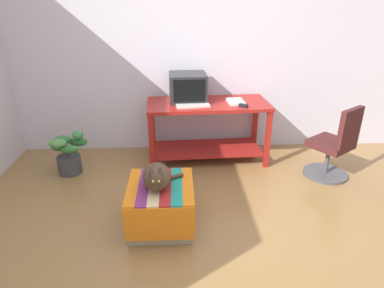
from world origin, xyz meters
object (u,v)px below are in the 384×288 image
at_px(ottoman_with_blanket, 161,205).
at_px(potted_plant, 68,154).
at_px(desk, 208,121).
at_px(tv_monitor, 188,88).
at_px(cat, 157,177).
at_px(stapler, 243,106).
at_px(keyboard, 193,106).
at_px(book, 236,102).
at_px(office_chair, 334,147).

distance_m(ottoman_with_blanket, potted_plant, 1.59).
height_order(ottoman_with_blanket, potted_plant, potted_plant).
height_order(desk, tv_monitor, tv_monitor).
height_order(desk, potted_plant, desk).
bearing_deg(ottoman_with_blanket, tv_monitor, 78.43).
xyz_separation_m(cat, stapler, (0.98, 1.21, 0.26)).
bearing_deg(desk, cat, -114.81).
xyz_separation_m(keyboard, cat, (-0.38, -1.25, -0.26)).
relative_size(book, potted_plant, 0.47).
relative_size(book, stapler, 2.29).
bearing_deg(ottoman_with_blanket, book, 56.52).
xyz_separation_m(desk, stapler, (0.41, -0.21, 0.26)).
xyz_separation_m(tv_monitor, cat, (-0.33, -1.51, -0.41)).
distance_m(cat, stapler, 1.58).
bearing_deg(office_chair, potted_plant, -39.43).
relative_size(ottoman_with_blanket, office_chair, 0.76).
bearing_deg(tv_monitor, keyboard, -80.73).
xyz_separation_m(tv_monitor, keyboard, (0.05, -0.26, -0.16)).
relative_size(keyboard, office_chair, 0.45).
bearing_deg(keyboard, book, 5.26).
relative_size(book, office_chair, 0.28).
distance_m(book, potted_plant, 2.15).
distance_m(tv_monitor, ottoman_with_blanket, 1.68).
relative_size(book, cat, 0.62).
bearing_deg(office_chair, book, -60.29).
xyz_separation_m(keyboard, stapler, (0.60, -0.05, 0.01)).
relative_size(desk, stapler, 13.96).
height_order(book, stapler, stapler).
bearing_deg(book, tv_monitor, 162.62).
height_order(desk, book, book).
relative_size(office_chair, stapler, 8.09).
distance_m(desk, potted_plant, 1.77).
distance_m(desk, book, 0.43).
height_order(tv_monitor, cat, tv_monitor).
bearing_deg(potted_plant, cat, -44.15).
height_order(ottoman_with_blanket, cat, cat).
height_order(keyboard, ottoman_with_blanket, keyboard).
xyz_separation_m(keyboard, office_chair, (1.63, -0.39, -0.40)).
bearing_deg(book, stapler, -74.76).
xyz_separation_m(cat, potted_plant, (-1.14, 1.11, -0.29)).
bearing_deg(keyboard, ottoman_with_blanket, -114.20).
bearing_deg(office_chair, ottoman_with_blanket, -12.24).
relative_size(tv_monitor, keyboard, 1.19).
xyz_separation_m(desk, book, (0.34, -0.03, 0.26)).
relative_size(cat, potted_plant, 0.76).
height_order(keyboard, book, book).
xyz_separation_m(tv_monitor, ottoman_with_blanket, (-0.30, -1.48, -0.73)).
xyz_separation_m(ottoman_with_blanket, office_chair, (1.99, 0.83, 0.17)).
distance_m(potted_plant, office_chair, 3.16).
bearing_deg(stapler, keyboard, 120.60).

